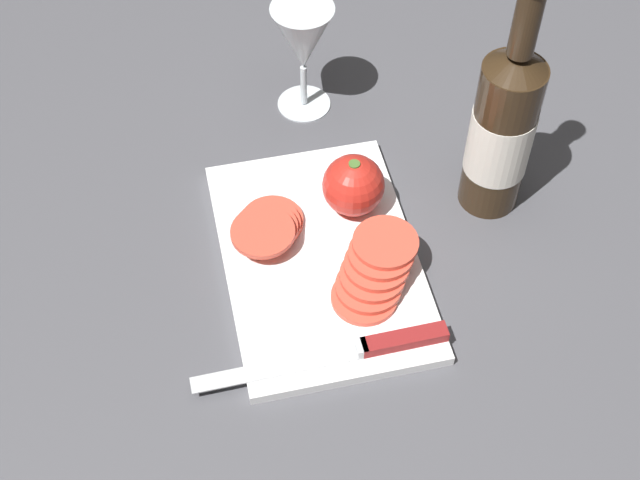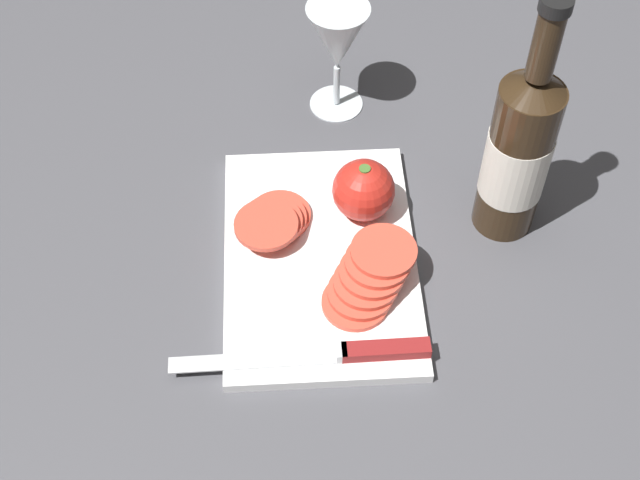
{
  "view_description": "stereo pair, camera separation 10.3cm",
  "coord_description": "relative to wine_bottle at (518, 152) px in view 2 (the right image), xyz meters",
  "views": [
    {
      "loc": [
        0.6,
        -0.12,
        0.86
      ],
      "look_at": [
        -0.02,
        0.02,
        0.04
      ],
      "focal_mm": 50.0,
      "sensor_mm": 36.0,
      "label": 1
    },
    {
      "loc": [
        0.61,
        -0.02,
        0.86
      ],
      "look_at": [
        -0.02,
        0.02,
        0.04
      ],
      "focal_mm": 50.0,
      "sensor_mm": 36.0,
      "label": 2
    }
  ],
  "objects": [
    {
      "name": "ground_plane",
      "position": [
        0.07,
        -0.25,
        -0.12
      ],
      "size": [
        3.0,
        3.0,
        0.0
      ],
      "primitive_type": "plane",
      "color": "#4C4C51"
    },
    {
      "name": "cutting_board",
      "position": [
        0.06,
        -0.23,
        -0.11
      ],
      "size": [
        0.34,
        0.23,
        0.01
      ],
      "color": "white",
      "rests_on": "ground_plane"
    },
    {
      "name": "wine_bottle",
      "position": [
        0.0,
        0.0,
        0.0
      ],
      "size": [
        0.08,
        0.08,
        0.33
      ],
      "color": "#332314",
      "rests_on": "ground_plane"
    },
    {
      "name": "wine_glass",
      "position": [
        -0.22,
        -0.19,
        -0.01
      ],
      "size": [
        0.08,
        0.08,
        0.16
      ],
      "color": "silver",
      "rests_on": "ground_plane"
    },
    {
      "name": "whole_tomato",
      "position": [
        -0.01,
        -0.17,
        -0.07
      ],
      "size": [
        0.08,
        0.08,
        0.08
      ],
      "color": "red",
      "rests_on": "cutting_board"
    },
    {
      "name": "knife",
      "position": [
        0.19,
        -0.2,
        -0.1
      ],
      "size": [
        0.02,
        0.29,
        0.01
      ],
      "rotation": [
        0.0,
        0.0,
        4.73
      ],
      "color": "silver",
      "rests_on": "cutting_board"
    },
    {
      "name": "tomato_slice_stack_near",
      "position": [
        0.01,
        -0.28,
        -0.09
      ],
      "size": [
        0.11,
        0.09,
        0.03
      ],
      "color": "#DB4C38",
      "rests_on": "cutting_board"
    },
    {
      "name": "tomato_slice_stack_far",
      "position": [
        0.1,
        -0.18,
        -0.09
      ],
      "size": [
        0.12,
        0.11,
        0.04
      ],
      "color": "#DB4C38",
      "rests_on": "cutting_board"
    }
  ]
}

